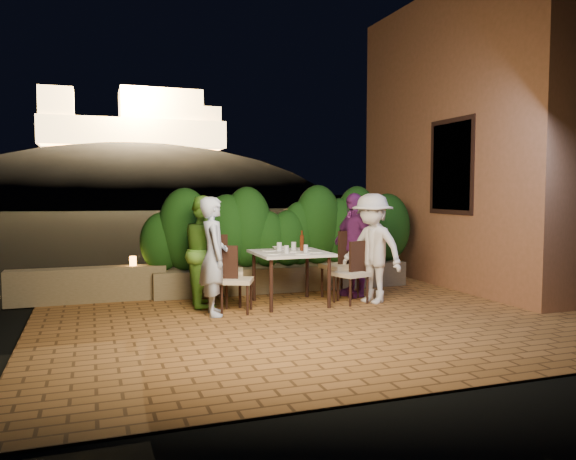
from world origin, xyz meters
name	(u,v)px	position (x,y,z in m)	size (l,w,h in m)	color
ground	(329,324)	(0.00, 0.00, -0.02)	(400.00, 400.00, 0.00)	black
terrace_floor	(314,319)	(0.00, 0.50, -0.07)	(7.00, 6.00, 0.15)	#8F5E2D
building_wall	(474,140)	(3.60, 2.00, 2.50)	(1.60, 5.00, 5.00)	#A1643F
window_pane	(453,167)	(2.82, 1.50, 2.00)	(0.08, 1.00, 1.40)	black
window_frame	(452,166)	(2.81, 1.50, 2.00)	(0.06, 1.15, 1.55)	black
planter	(284,278)	(0.20, 2.30, 0.20)	(4.20, 0.55, 0.40)	#736749
hedge	(284,232)	(0.20, 2.30, 0.95)	(4.00, 0.70, 1.10)	#143D10
parapet	(88,285)	(-2.80, 2.30, 0.25)	(2.20, 0.30, 0.50)	#736749
hill	(136,240)	(2.00, 60.00, -4.00)	(52.00, 40.00, 22.00)	black
fortress	(133,112)	(2.00, 60.00, 10.50)	(26.00, 8.00, 8.00)	#FFCC7A
dining_table	(290,278)	(-0.09, 1.18, 0.38)	(1.01, 1.01, 0.75)	white
plate_nw	(273,254)	(-0.41, 0.97, 0.76)	(0.20, 0.20, 0.01)	white
plate_sw	(268,250)	(-0.35, 1.38, 0.76)	(0.22, 0.22, 0.01)	white
plate_ne	(315,252)	(0.21, 0.97, 0.76)	(0.21, 0.21, 0.01)	white
plate_se	(304,249)	(0.21, 1.42, 0.76)	(0.21, 0.21, 0.01)	white
plate_centre	(293,251)	(-0.06, 1.14, 0.76)	(0.22, 0.22, 0.01)	white
plate_front	(302,253)	(-0.03, 0.87, 0.76)	(0.21, 0.21, 0.01)	white
glass_nw	(286,249)	(-0.21, 1.01, 0.80)	(0.06, 0.06, 0.11)	silver
glass_sw	(279,246)	(-0.20, 1.35, 0.81)	(0.07, 0.07, 0.12)	silver
glass_ne	(306,248)	(0.09, 1.04, 0.80)	(0.06, 0.06, 0.11)	silver
glass_se	(294,246)	(0.02, 1.33, 0.81)	(0.07, 0.07, 0.12)	silver
beer_bottle	(302,241)	(0.10, 1.22, 0.90)	(0.06, 0.06, 0.29)	#441B0B
bowl	(280,248)	(-0.15, 1.47, 0.77)	(0.19, 0.19, 0.05)	white
chair_left_front	(237,279)	(-0.93, 0.93, 0.44)	(0.41, 0.41, 0.88)	black
chair_left_back	(226,270)	(-0.96, 1.41, 0.50)	(0.46, 0.46, 1.00)	black
chair_right_front	(351,272)	(0.75, 0.96, 0.44)	(0.41, 0.41, 0.88)	black
chair_right_back	(340,265)	(0.78, 1.40, 0.50)	(0.46, 0.46, 1.00)	black
diner_blue	(214,256)	(-1.25, 0.86, 0.77)	(0.56, 0.37, 1.53)	silver
diner_green	(206,251)	(-1.24, 1.48, 0.77)	(0.75, 0.58, 1.54)	#78CF40
diner_white	(372,248)	(1.06, 0.91, 0.78)	(1.01, 0.58, 1.57)	white
diner_purple	(354,245)	(1.03, 1.45, 0.79)	(0.92, 0.38, 1.58)	#76297C
parapet_lamp	(133,261)	(-2.16, 2.30, 0.57)	(0.10, 0.10, 0.14)	orange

